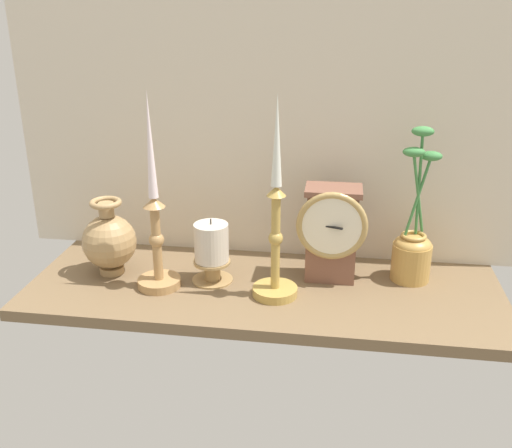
{
  "coord_description": "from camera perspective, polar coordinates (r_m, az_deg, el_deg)",
  "views": [
    {
      "loc": [
        14.61,
        -110.06,
        57.64
      ],
      "look_at": [
        -1.64,
        0.0,
        14.0
      ],
      "focal_mm": 41.1,
      "sensor_mm": 36.0,
      "label": 1
    }
  ],
  "objects": [
    {
      "name": "brass_vase_jar",
      "position": [
        1.29,
        14.99,
        -2.14
      ],
      "size": [
        8.33,
        8.33,
        33.77
      ],
      "color": "#BA8E46",
      "rests_on": "ground_plane"
    },
    {
      "name": "back_wall",
      "position": [
        1.32,
        1.91,
        10.41
      ],
      "size": [
        120.0,
        2.0,
        65.0
      ],
      "primitive_type": "cube",
      "color": "beige",
      "rests_on": "ground_plane"
    },
    {
      "name": "pillar_candle_front",
      "position": [
        1.25,
        -4.34,
        -2.56
      ],
      "size": [
        8.8,
        8.8,
        14.25
      ],
      "color": "#A98652",
      "rests_on": "ground_plane"
    },
    {
      "name": "mantel_clock",
      "position": [
        1.25,
        7.38,
        -0.75
      ],
      "size": [
        14.73,
        9.42,
        20.87
      ],
      "color": "brown",
      "rests_on": "ground_plane"
    },
    {
      "name": "ground_plane",
      "position": [
        1.26,
        0.75,
        -6.51
      ],
      "size": [
        100.0,
        36.0,
        2.4
      ],
      "primitive_type": "cube",
      "color": "brown"
    },
    {
      "name": "brass_vase_bulbous",
      "position": [
        1.32,
        -14.09,
        -1.56
      ],
      "size": [
        11.77,
        11.77,
        17.06
      ],
      "color": "#A78556",
      "rests_on": "ground_plane"
    },
    {
      "name": "candlestick_tall_center",
      "position": [
        1.22,
        -9.71,
        -0.9
      ],
      "size": [
        9.08,
        9.08,
        41.24
      ],
      "color": "#AD8350",
      "rests_on": "ground_plane"
    },
    {
      "name": "candlestick_tall_left",
      "position": [
        1.16,
        1.92,
        -1.44
      ],
      "size": [
        9.27,
        9.27,
        41.16
      ],
      "color": "#B59346",
      "rests_on": "ground_plane"
    }
  ]
}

